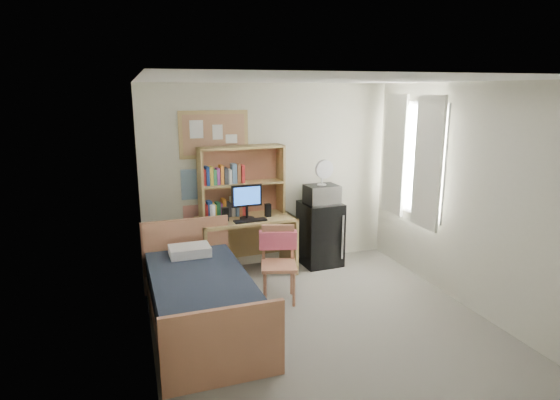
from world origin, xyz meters
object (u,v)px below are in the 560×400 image
object	(u,v)px
bed	(202,303)
microwave	(322,194)
desk	(246,246)
desk_fan	(322,174)
desk_chair	(279,265)
speaker_left	(225,214)
monitor	(247,203)
speaker_right	(268,210)
bulletin_board	(214,134)
mini_fridge	(320,233)

from	to	relation	value
bed	microwave	distance (m)	2.50
desk	desk_fan	bearing A→B (deg)	-2.20
desk_chair	desk_fan	bearing A→B (deg)	60.59
speaker_left	desk	bearing A→B (deg)	11.31
monitor	speaker_left	world-z (taller)	monitor
monitor	speaker_left	distance (m)	0.33
speaker_right	desk_fan	world-z (taller)	desk_fan
bulletin_board	bed	distance (m)	2.39
mini_fridge	desk_fan	distance (m)	0.89
mini_fridge	speaker_left	size ratio (longest dim) A/B	4.96
bulletin_board	microwave	distance (m)	1.73
mini_fridge	monitor	xyz separation A→B (m)	(-1.12, -0.11, 0.57)
speaker_right	bulletin_board	bearing A→B (deg)	146.34
desk_chair	mini_fridge	distance (m)	1.39
speaker_right	microwave	size ratio (longest dim) A/B	0.40
bed	microwave	xyz separation A→B (m)	(1.95, 1.38, 0.77)
bulletin_board	speaker_right	distance (m)	1.26
mini_fridge	monitor	bearing A→B (deg)	-177.75
mini_fridge	bed	bearing A→B (deg)	-147.80
desk	speaker_left	xyz separation A→B (m)	(-0.30, -0.08, 0.50)
desk	mini_fridge	bearing A→B (deg)	-1.18
speaker_left	microwave	bearing A→B (deg)	0.68
desk_chair	desk	bearing A→B (deg)	114.87
bed	speaker_left	world-z (taller)	speaker_left
speaker_right	microwave	world-z (taller)	microwave
desk	monitor	size ratio (longest dim) A/B	2.93
microwave	bed	bearing A→B (deg)	-148.21
bulletin_board	bed	bearing A→B (deg)	-105.95
speaker_left	desk_fan	distance (m)	1.49
microwave	desk_chair	bearing A→B (deg)	-137.79
bulletin_board	speaker_right	size ratio (longest dim) A/B	5.22
speaker_right	desk_fan	xyz separation A→B (m)	(0.82, 0.07, 0.45)
mini_fridge	desk_chair	bearing A→B (deg)	-137.18
desk	speaker_left	bearing A→B (deg)	-168.69
desk_chair	bed	xyz separation A→B (m)	(-0.99, -0.40, -0.17)
microwave	mini_fridge	bearing A→B (deg)	90.00
mini_fridge	microwave	bearing A→B (deg)	-90.00
bulletin_board	speaker_right	bearing A→B (deg)	-29.76
bed	speaker_right	distance (m)	1.83
bed	monitor	distance (m)	1.70
bed	speaker_left	distance (m)	1.50
speaker_left	speaker_right	distance (m)	0.60
desk_chair	microwave	distance (m)	1.50
bulletin_board	mini_fridge	distance (m)	2.09
microwave	speaker_right	bearing A→B (deg)	-178.45
mini_fridge	monitor	world-z (taller)	monitor
speaker_left	bed	bearing A→B (deg)	-116.43
mini_fridge	desk	bearing A→B (deg)	179.20
monitor	microwave	bearing A→B (deg)	0.86
speaker_left	desk_fan	size ratio (longest dim) A/B	0.57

